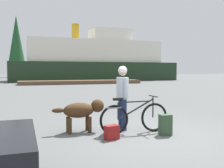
{
  "coord_description": "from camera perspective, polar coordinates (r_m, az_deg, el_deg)",
  "views": [
    {
      "loc": [
        -2.85,
        -5.43,
        1.57
      ],
      "look_at": [
        -0.26,
        2.0,
        1.14
      ],
      "focal_mm": 40.84,
      "sensor_mm": 36.0,
      "label": 1
    }
  ],
  "objects": [
    {
      "name": "dock_pier",
      "position": [
        29.0,
        -6.89,
        0.43
      ],
      "size": [
        13.57,
        2.47,
        0.4
      ],
      "primitive_type": "cube",
      "color": "brown",
      "rests_on": "ground_plane"
    },
    {
      "name": "backpack",
      "position": [
        6.33,
        11.85,
        -8.95
      ],
      "size": [
        0.29,
        0.21,
        0.5
      ],
      "primitive_type": "cube",
      "rotation": [
        0.0,
        0.0,
        -0.05
      ],
      "color": "#334C33",
      "rests_on": "ground_plane"
    },
    {
      "name": "pine_tree_far_right",
      "position": [
        56.54,
        -4.0,
        8.33
      ],
      "size": [
        3.51,
        3.51,
        10.7
      ],
      "color": "#4C331E",
      "rests_on": "ground_plane"
    },
    {
      "name": "ground_plane",
      "position": [
        6.33,
        8.38,
        -11.23
      ],
      "size": [
        160.0,
        160.0,
        0.0
      ],
      "primitive_type": "plane",
      "color": "#595B5B"
    },
    {
      "name": "dog",
      "position": [
        6.5,
        -6.72,
        -5.91
      ],
      "size": [
        1.33,
        0.45,
        0.82
      ],
      "color": "#472D19",
      "rests_on": "ground_plane"
    },
    {
      "name": "handbag_pannier",
      "position": [
        5.85,
        -0.06,
        -10.78
      ],
      "size": [
        0.36,
        0.26,
        0.32
      ],
      "primitive_type": "cube",
      "rotation": [
        0.0,
        0.0,
        0.26
      ],
      "color": "maroon",
      "rests_on": "ground_plane"
    },
    {
      "name": "person_cyclist",
      "position": [
        6.68,
        2.37,
        -1.72
      ],
      "size": [
        0.32,
        0.53,
        1.67
      ],
      "color": "navy",
      "rests_on": "ground_plane"
    },
    {
      "name": "bicycle",
      "position": [
        6.37,
        5.0,
        -7.47
      ],
      "size": [
        1.82,
        0.44,
        0.92
      ],
      "color": "black",
      "rests_on": "ground_plane"
    },
    {
      "name": "pine_tree_center",
      "position": [
        57.94,
        -20.63,
        9.49
      ],
      "size": [
        3.23,
        3.23,
        13.04
      ],
      "color": "#4C331E",
      "rests_on": "ground_plane"
    },
    {
      "name": "ferry_boat",
      "position": [
        38.62,
        -3.75,
        5.09
      ],
      "size": [
        24.14,
        7.05,
        8.29
      ],
      "color": "#1E331E",
      "rests_on": "ground_plane"
    }
  ]
}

